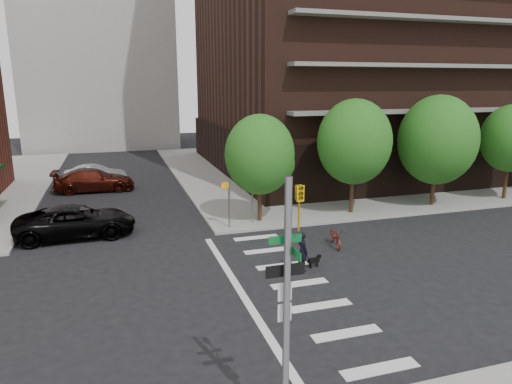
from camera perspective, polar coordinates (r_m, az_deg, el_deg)
name	(u,v)px	position (r m, az deg, el deg)	size (l,w,h in m)	color
ground	(228,294)	(18.26, -3.48, -12.55)	(120.00, 120.00, 0.00)	black
sidewalk_ne	(371,165)	(47.03, 14.19, 3.32)	(39.00, 33.00, 0.15)	gray
crosswalk	(281,286)	(18.84, 3.19, -11.67)	(3.85, 13.00, 0.01)	silver
tree_a	(260,155)	(25.99, 0.47, 4.69)	(4.00, 4.00, 5.90)	#301E11
tree_b	(354,142)	(28.31, 12.18, 6.13)	(4.50, 4.50, 6.65)	#301E11
tree_c	(437,140)	(31.69, 21.74, 6.05)	(5.00, 5.00, 6.80)	#301E11
tree_d	(511,138)	(35.76, 29.28, 5.87)	(4.00, 4.00, 6.20)	#301E11
traffic_signal	(287,329)	(10.53, 3.95, -16.74)	(0.90, 0.75, 6.00)	slate
pedestrian_signal	(234,196)	(25.41, -2.76, -0.56)	(2.18, 0.67, 2.60)	slate
parked_car_black	(76,222)	(26.06, -21.56, -3.46)	(6.08, 2.80, 1.69)	black
parked_car_maroon	(94,180)	(36.62, -19.59, 1.40)	(5.88, 2.39, 1.71)	#42120C
parked_car_silver	(95,175)	(39.11, -19.43, 2.05)	(4.84, 1.69, 1.59)	#A7ABAF
scooter	(336,237)	(23.34, 9.94, -5.52)	(0.66, 1.88, 0.99)	maroon
dog_walker	(303,251)	(20.08, 5.84, -7.41)	(0.42, 0.64, 1.75)	black
dog	(314,260)	(20.66, 7.31, -8.42)	(0.65, 0.26, 0.54)	black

